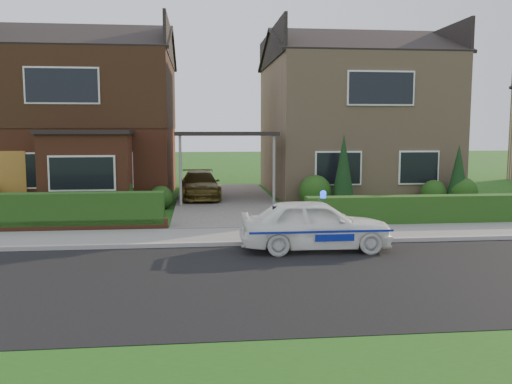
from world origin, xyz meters
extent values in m
plane|color=#1E4B14|center=(0.00, 0.00, 0.00)|extent=(120.00, 120.00, 0.00)
cube|color=black|center=(0.00, 0.00, 0.00)|extent=(60.00, 6.00, 0.02)
cube|color=#9E9993|center=(0.00, 3.05, 0.06)|extent=(60.00, 0.16, 0.12)
cube|color=slate|center=(0.00, 4.10, 0.05)|extent=(60.00, 2.00, 0.10)
cube|color=#666059|center=(0.00, 11.00, 0.06)|extent=(3.80, 12.00, 0.12)
cube|color=brown|center=(-5.80, 14.00, 2.90)|extent=(7.20, 8.00, 5.80)
cube|color=white|center=(-7.38, 9.98, 1.40)|extent=(1.80, 0.08, 1.30)
cube|color=white|center=(-4.22, 9.98, 1.40)|extent=(1.60, 0.08, 1.30)
cube|color=white|center=(-5.80, 9.98, 4.40)|extent=(2.60, 0.08, 1.30)
cube|color=black|center=(-5.80, 14.00, 4.35)|extent=(7.26, 8.06, 2.90)
cube|color=brown|center=(-4.94, 9.30, 1.35)|extent=(3.00, 1.40, 2.70)
cube|color=black|center=(-4.94, 9.30, 2.77)|extent=(3.20, 1.60, 0.14)
cube|color=tan|center=(5.80, 14.00, 2.90)|extent=(7.20, 8.00, 5.80)
cube|color=white|center=(4.22, 9.98, 1.40)|extent=(1.80, 0.08, 1.30)
cube|color=white|center=(7.38, 9.98, 1.40)|extent=(1.60, 0.08, 1.30)
cube|color=white|center=(5.80, 9.98, 4.40)|extent=(2.60, 0.08, 1.30)
cube|color=black|center=(0.00, 11.00, 2.70)|extent=(3.80, 3.00, 0.14)
cylinder|color=gray|center=(-1.70, 9.60, 1.35)|extent=(0.10, 0.10, 2.70)
cylinder|color=gray|center=(1.70, 9.60, 1.35)|extent=(0.10, 0.10, 2.70)
cube|color=brown|center=(-5.80, 5.30, 0.18)|extent=(7.70, 0.25, 0.36)
cube|color=#143A12|center=(-5.80, 5.45, 0.00)|extent=(7.50, 0.55, 0.90)
cube|color=#143A12|center=(5.80, 5.35, 0.00)|extent=(7.50, 0.55, 0.80)
sphere|color=#143A12|center=(-4.00, 9.30, 0.66)|extent=(1.32, 1.32, 1.32)
sphere|color=#143A12|center=(-2.40, 9.60, 0.42)|extent=(0.84, 0.84, 0.84)
sphere|color=#143A12|center=(3.20, 9.40, 0.60)|extent=(1.20, 1.20, 1.20)
sphere|color=#143A12|center=(7.80, 9.50, 0.48)|extent=(0.96, 0.96, 0.96)
sphere|color=#143A12|center=(8.80, 9.20, 0.54)|extent=(1.08, 1.08, 1.08)
cone|color=black|center=(4.20, 9.20, 1.30)|extent=(0.90, 0.90, 2.60)
cone|color=black|center=(8.60, 9.20, 1.10)|extent=(0.90, 0.90, 2.20)
imported|color=white|center=(1.67, 2.40, 0.61)|extent=(1.51, 3.60, 1.22)
sphere|color=#193FF2|center=(1.85, 2.40, 1.30)|extent=(0.17, 0.17, 0.17)
cube|color=navy|center=(1.67, 1.68, 0.56)|extent=(3.29, 0.02, 0.05)
cube|color=navy|center=(1.67, 3.12, 0.56)|extent=(3.29, 0.01, 0.05)
ellipsoid|color=black|center=(0.67, 2.30, 0.86)|extent=(0.22, 0.17, 0.21)
sphere|color=white|center=(0.69, 2.24, 0.85)|extent=(0.11, 0.11, 0.11)
sphere|color=black|center=(0.69, 2.28, 1.00)|extent=(0.13, 0.13, 0.13)
cone|color=black|center=(0.65, 2.29, 1.07)|extent=(0.04, 0.04, 0.05)
cone|color=black|center=(0.74, 2.29, 1.07)|extent=(0.04, 0.04, 0.05)
imported|color=brown|center=(-1.00, 11.62, 0.66)|extent=(1.68, 3.77, 1.07)
imported|color=gray|center=(-5.88, 6.00, 0.41)|extent=(0.49, 0.38, 0.82)
imported|color=gray|center=(-6.76, 8.71, 0.34)|extent=(0.47, 0.45, 0.67)
imported|color=gray|center=(-2.50, 8.06, 0.40)|extent=(0.53, 0.53, 0.80)
camera|label=1|loc=(-1.10, -10.01, 2.86)|focal=38.00mm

